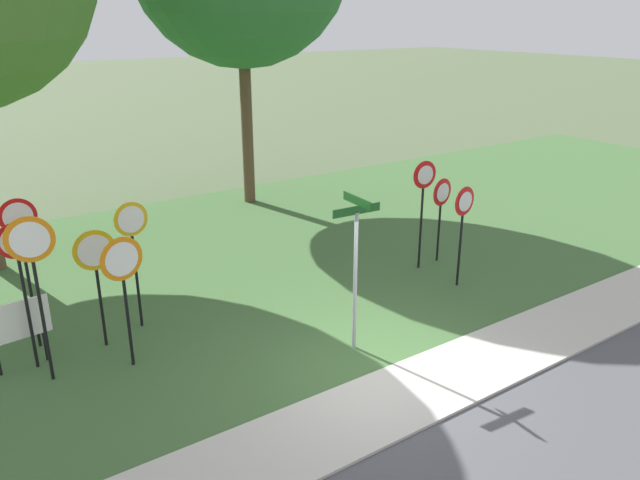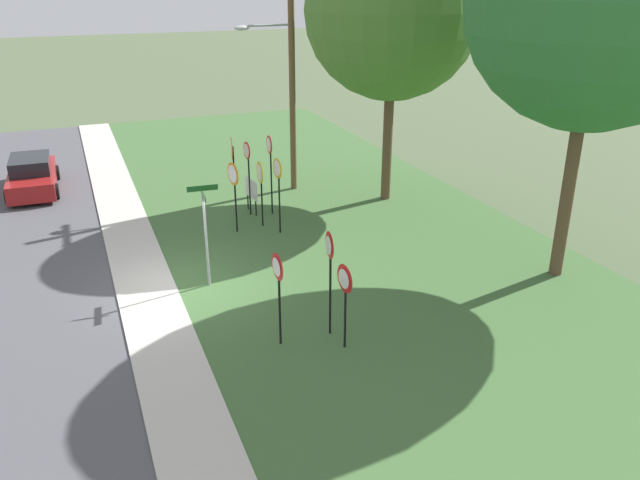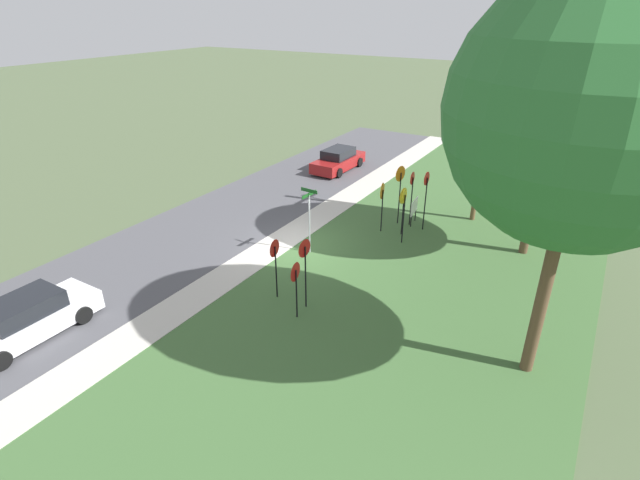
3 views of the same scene
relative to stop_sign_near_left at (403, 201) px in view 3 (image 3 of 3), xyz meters
The scene contains 20 objects.
ground_plane 5.27m from the stop_sign_near_left, 45.29° to the right, with size 160.00×160.00×0.00m, color #4C5B3D.
road_asphalt 9.22m from the stop_sign_near_left, 67.17° to the right, with size 44.00×6.40×0.01m, color #4C4C51.
sidewalk_strip 5.83m from the stop_sign_near_left, 51.06° to the right, with size 44.00×1.60×0.06m, color #BCB7AD.
grass_median 4.60m from the stop_sign_near_left, 34.87° to the left, with size 44.00×12.00×0.04m, color #3D6033.
stop_sign_near_left is the anchor object (origin of this frame).
stop_sign_near_right 0.98m from the stop_sign_near_left, 79.01° to the right, with size 0.75×0.17×2.39m.
stop_sign_far_left 1.24m from the stop_sign_near_left, behind, with size 0.61×0.11×2.67m.
stop_sign_far_center 1.35m from the stop_sign_near_left, 149.51° to the right, with size 0.74×0.17×2.90m.
stop_sign_far_right 1.28m from the stop_sign_near_left, 146.53° to the left, with size 0.63×0.10×2.85m.
stop_sign_center_tall 0.90m from the stop_sign_near_left, 24.26° to the left, with size 0.66×0.11×2.56m.
yield_sign_near_left 7.60m from the stop_sign_near_left, 13.84° to the right, with size 0.65×0.12×2.32m.
yield_sign_near_right 7.40m from the stop_sign_near_left, ahead, with size 0.65×0.12×2.64m.
yield_sign_far_left 8.09m from the stop_sign_near_left, ahead, with size 0.67×0.12×2.11m.
street_name_post 4.60m from the stop_sign_near_left, 35.45° to the right, with size 0.96×0.82×2.90m.
utility_pole 5.13m from the stop_sign_near_left, 147.02° to the left, with size 2.10×2.27×8.70m.
notice_board 1.63m from the stop_sign_near_left, behind, with size 1.10×0.14×1.25m.
oak_tree_left 7.46m from the stop_sign_near_left, 101.18° to the left, with size 6.18×6.18×9.94m.
oak_tree_right 11.20m from the stop_sign_near_left, 45.34° to the left, with size 6.55×6.55×10.76m.
parked_sedan_distant 15.30m from the stop_sign_near_left, 28.63° to the right, with size 4.40×1.91×1.39m.
parked_hatchback_near 10.22m from the stop_sign_near_left, 134.02° to the right, with size 4.34×1.97×1.39m.
Camera 3 is at (15.98, 10.95, 9.78)m, focal length 27.21 mm.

